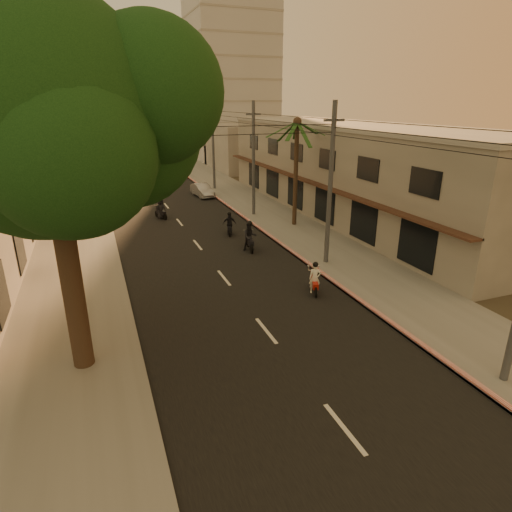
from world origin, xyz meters
The scene contains 18 objects.
ground centered at (0.00, 0.00, 0.00)m, with size 160.00×160.00×0.00m, color #383023.
road centered at (0.00, 20.00, 0.01)m, with size 10.00×140.00×0.02m, color black.
sidewalk_right centered at (7.50, 20.00, 0.06)m, with size 5.00×140.00×0.12m, color slate.
sidewalk_left centered at (-7.50, 20.00, 0.06)m, with size 5.00×140.00×0.12m, color slate.
curb_stripe centered at (5.10, 15.00, 0.10)m, with size 0.20×60.00×0.20m, color red.
shophouse_row centered at (13.95, 18.00, 3.65)m, with size 8.80×34.20×7.30m.
distant_tower centered at (16.00, 56.00, 14.00)m, with size 12.10×12.10×28.00m.
broadleaf_tree centered at (-6.61, 2.14, 8.48)m, with size 9.60×8.70×12.10m.
palm_tree centered at (8.00, 16.00, 7.15)m, with size 5.00×5.00×8.20m.
utility_poles centered at (6.20, 20.00, 6.54)m, with size 1.20×48.26×9.00m.
filler_right centered at (14.00, 45.00, 3.00)m, with size 8.00×14.00×6.00m, color #ABA59A.
filler_left_near centered at (-14.00, 34.00, 2.20)m, with size 8.00×14.00×4.40m, color #ABA59A.
filler_left_far centered at (-14.00, 52.00, 3.50)m, with size 8.00×14.00×7.00m, color #ABA59A.
scooter_red centered at (3.64, 4.64, 0.73)m, with size 0.89×1.60×1.64m.
scooter_mid_a centered at (2.87, 11.80, 0.88)m, with size 1.13×1.96×1.95m.
scooter_mid_b centered at (2.69, 15.51, 0.77)m, with size 1.14×1.67×1.68m.
scooter_far_a centered at (-1.14, 21.62, 0.79)m, with size 1.15×1.69×1.74m.
parked_car centered at (4.09, 28.90, 0.63)m, with size 1.72×3.96×1.27m, color #A3A5AB.
Camera 1 is at (-5.92, -12.36, 8.91)m, focal length 30.00 mm.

